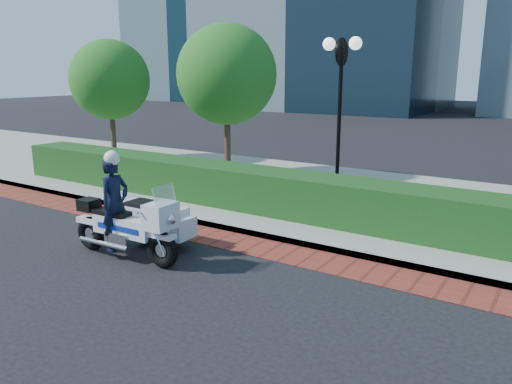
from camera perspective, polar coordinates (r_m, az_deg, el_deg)
The scene contains 8 objects.
ground at distance 9.77m, azimuth -9.22°, elevation -7.76°, with size 120.00×120.00×0.00m, color black.
brick_strip at distance 10.85m, azimuth -3.89°, elevation -5.38°, with size 60.00×1.00×0.01m, color maroon.
sidewalk at distance 14.53m, azimuth 6.81°, elevation -0.25°, with size 60.00×8.00×0.15m, color gray.
hedge_main at distance 12.35m, azimuth 1.92°, elevation 0.10°, with size 18.00×1.20×1.00m, color black.
lamppost at distance 12.98m, azimuth 9.59°, elevation 10.89°, with size 1.02×0.70×4.21m.
tree_a at distance 20.12m, azimuth -16.38°, elevation 12.19°, with size 3.00×3.00×4.58m.
tree_b at distance 16.37m, azimuth -3.37°, elevation 13.24°, with size 3.20×3.20×4.89m.
police_motorcycle at distance 10.20m, azimuth -13.80°, elevation -2.81°, with size 2.59×1.82×2.10m.
Camera 1 is at (6.20, -6.68, 3.53)m, focal length 35.00 mm.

